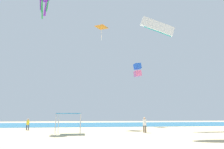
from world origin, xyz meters
name	(u,v)px	position (x,y,z in m)	size (l,w,h in m)	color
ground	(115,140)	(0.00, 0.00, -0.05)	(110.00, 110.00, 0.10)	#D1BA8C
ocean_strip	(95,124)	(0.00, 29.73, 0.01)	(110.00, 23.10, 0.03)	#1E6B93
canopy_tent	(69,114)	(-4.38, 5.64, 2.13)	(2.65, 2.60, 2.27)	#B2B2B7
person_near_tent	(28,123)	(-10.50, 12.25, 0.93)	(0.41, 0.38, 1.59)	#33384C
person_leftmost	(145,123)	(4.59, 6.03, 1.06)	(0.43, 0.46, 1.81)	brown
kite_diamond_orange	(101,28)	(0.17, 17.14, 18.41)	(2.80, 2.80, 2.81)	orange
kite_box_blue	(138,70)	(8.14, 21.06, 11.33)	(1.55, 1.43, 2.86)	blue
kite_parafoil_white	(158,27)	(9.91, 13.47, 17.59)	(6.30, 0.98, 3.82)	white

